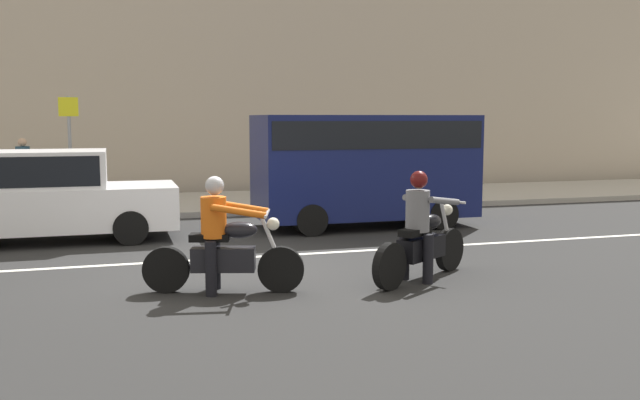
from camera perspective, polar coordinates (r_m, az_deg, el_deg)
The scene contains 10 objects.
ground_plane at distance 10.80m, azimuth -7.89°, elevation -5.76°, with size 80.00×80.00×0.00m, color #272727.
sidewalk_slab at distance 18.63m, azimuth -11.61°, elevation -0.34°, with size 40.00×4.40×0.14m, color #A8A399.
building_facade at distance 21.99m, azimuth -12.68°, elevation 12.32°, with size 40.00×1.40×9.04m, color #B7A893.
lane_marking_stripe at distance 11.63m, azimuth -10.07°, elevation -4.87°, with size 18.00×0.14×0.01m, color silver.
motorcycle_with_rider_orange_stripe at distance 9.36m, azimuth -8.01°, elevation -3.67°, with size 2.11×0.87×1.57m.
motorcycle_with_rider_gray at distance 10.09m, azimuth 8.31°, elevation -2.90°, with size 1.95×1.32×1.59m.
parked_van_navy at distance 14.88m, azimuth 3.67°, elevation 3.08°, with size 4.61×1.96×2.38m.
parked_sedan_white at distance 14.01m, azimuth -21.71°, elevation 0.36°, with size 4.67×1.82×1.72m.
street_sign_post at distance 17.34m, azimuth -19.84°, elevation 4.49°, with size 0.44×0.08×2.69m.
pedestrian_bystander at distance 18.92m, azimuth -23.15°, elevation 2.57°, with size 0.34×0.34×1.69m.
Camera 1 is at (-1.55, -10.43, 2.33)m, focal length 39.01 mm.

